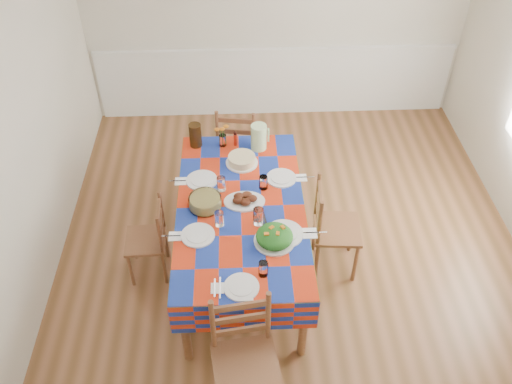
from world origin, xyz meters
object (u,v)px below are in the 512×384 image
meat_platter (244,200)px  chair_right (332,229)px  chair_left (150,240)px  chair_far (238,145)px  chair_near (245,359)px  green_pitcher (259,137)px  tea_pitcher (195,135)px  dining_table (241,214)px

meat_platter → chair_right: bearing=-3.5°
chair_left → chair_far: bearing=145.3°
chair_near → chair_left: (-0.82, 1.29, -0.10)m
meat_platter → chair_near: bearing=-91.7°
chair_near → chair_far: size_ratio=1.06×
green_pitcher → chair_near: (-0.20, -2.11, -0.42)m
tea_pitcher → chair_far: (0.41, 0.41, -0.43)m
tea_pitcher → chair_near: 2.25m
meat_platter → chair_near: (-0.04, -1.34, -0.31)m
green_pitcher → chair_far: bearing=112.7°
dining_table → chair_right: size_ratio=2.10×
tea_pitcher → chair_near: bearing=-79.4°
chair_left → chair_near: bearing=30.0°
chair_left → meat_platter: bearing=91.0°
meat_platter → tea_pitcher: size_ratio=1.50×
chair_near → chair_far: (-0.00, 2.59, -0.03)m
meat_platter → chair_left: 0.95m
tea_pitcher → dining_table: bearing=-65.0°
meat_platter → chair_left: (-0.86, -0.05, -0.41)m
dining_table → chair_far: (-0.01, 1.29, -0.22)m
green_pitcher → tea_pitcher: size_ratio=1.09×
chair_far → chair_left: 1.53m
chair_far → chair_right: bearing=131.5°
chair_near → tea_pitcher: bearing=92.8°
chair_near → chair_left: chair_near is taller
chair_far → tea_pitcher: bearing=53.8°
green_pitcher → chair_near: bearing=-95.4°
chair_far → chair_left: size_ratio=1.17×
tea_pitcher → meat_platter: bearing=-61.9°
dining_table → chair_far: chair_far is taller
chair_left → dining_table: bearing=87.6°
chair_far → chair_left: chair_far is taller
dining_table → green_pitcher: size_ratio=7.90×
chair_near → chair_right: (0.83, 1.30, -0.03)m
green_pitcher → chair_left: green_pitcher is taller
chair_far → dining_table: bearing=99.2°
dining_table → tea_pitcher: 1.00m
meat_platter → tea_pitcher: tea_pitcher is taller
chair_right → chair_near: bearing=152.0°
tea_pitcher → chair_far: 0.72m
tea_pitcher → chair_far: bearing=45.0°
dining_table → chair_far: bearing=90.3°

